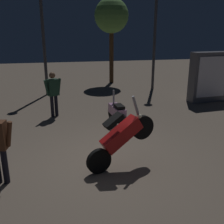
% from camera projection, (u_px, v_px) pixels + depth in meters
% --- Properties ---
extents(ground_plane, '(40.00, 40.00, 0.00)m').
position_uv_depth(ground_plane, '(108.00, 161.00, 6.24)').
color(ground_plane, '#756656').
extents(motorcycle_red_foreground, '(1.62, 0.56, 1.63)m').
position_uv_depth(motorcycle_red_foreground, '(121.00, 137.00, 5.74)').
color(motorcycle_red_foreground, black).
rests_on(motorcycle_red_foreground, ground_plane).
extents(motorcycle_pink_parked_right, '(0.39, 1.66, 1.11)m').
position_uv_depth(motorcycle_pink_parked_right, '(117.00, 113.00, 8.35)').
color(motorcycle_pink_parked_right, black).
rests_on(motorcycle_pink_parked_right, ground_plane).
extents(person_rider_beside, '(0.62, 0.39, 1.59)m').
position_uv_depth(person_rider_beside, '(53.00, 91.00, 9.13)').
color(person_rider_beside, black).
rests_on(person_rider_beside, ground_plane).
extents(streetlamp_near, '(0.36, 0.36, 5.11)m').
position_uv_depth(streetlamp_near, '(42.00, 24.00, 11.62)').
color(streetlamp_near, '#38383D').
rests_on(streetlamp_near, ground_plane).
extents(streetlamp_far, '(0.36, 0.36, 5.34)m').
position_uv_depth(streetlamp_far, '(155.00, 21.00, 12.82)').
color(streetlamp_far, '#38383D').
rests_on(streetlamp_far, ground_plane).
extents(tree_left_bg, '(1.87, 1.87, 4.64)m').
position_uv_depth(tree_left_bg, '(111.00, 17.00, 14.26)').
color(tree_left_bg, '#4C331E').
rests_on(tree_left_bg, ground_plane).
extents(kiosk_billboard, '(1.64, 0.67, 2.10)m').
position_uv_depth(kiosk_billboard, '(208.00, 77.00, 11.10)').
color(kiosk_billboard, '#595960').
rests_on(kiosk_billboard, ground_plane).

